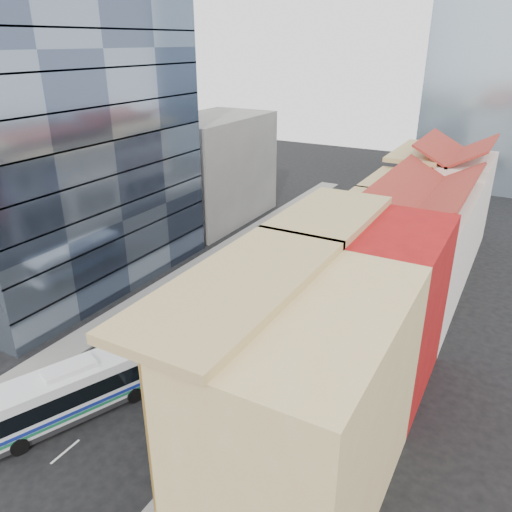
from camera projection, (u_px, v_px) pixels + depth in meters
The scene contains 13 objects.
ground at pixel (52, 463), 29.67m from camera, with size 200.00×200.00×0.00m, color black.
sidewalk_right at pixel (324, 327), 43.50m from camera, with size 3.00×90.00×0.15m, color slate.
sidewalk_left at pixel (169, 285), 51.07m from camera, with size 3.00×90.00×0.15m, color slate.
shophouse_tan at pixel (306, 410), 25.06m from camera, with size 8.00×14.00×12.00m, color #DDC17F.
shophouse_red at pixel (376, 308), 34.68m from camera, with size 8.00×10.00×12.00m, color #A61312.
shophouse_cream_near at pixel (407, 270), 42.70m from camera, with size 8.00×9.00×10.00m, color white.
shophouse_cream_mid at pixel (429, 237), 49.92m from camera, with size 8.00×9.00×10.00m, color white.
shophouse_cream_far at pixel (448, 204), 58.14m from camera, with size 8.00×12.00×11.00m, color white.
office_tower at pixel (66, 135), 46.52m from camera, with size 12.00×26.00×30.00m, color #374358.
office_block_far at pixel (214, 169), 67.70m from camera, with size 10.00×18.00×14.00m, color gray.
bus_left_near at pixel (73, 390), 32.82m from camera, with size 2.84×12.15×3.90m, color silver, non-canonical shape.
bus_left_far at pixel (202, 292), 46.10m from camera, with size 2.54×10.83×3.47m, color white, non-canonical shape.
bus_right at pixel (210, 372), 35.31m from camera, with size 2.25×9.59×3.07m, color white, non-canonical shape.
Camera 1 is at (21.47, -13.61, 23.10)m, focal length 35.00 mm.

